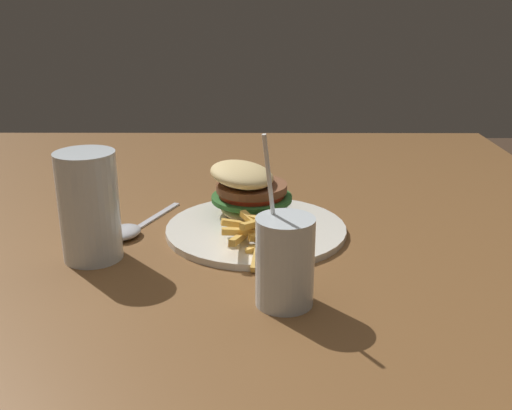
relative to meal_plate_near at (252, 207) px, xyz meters
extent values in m
cube|color=brown|center=(-0.14, 0.10, -0.05)|extent=(1.57, 1.35, 0.03)
cylinder|color=brown|center=(0.58, -0.51, -0.44)|extent=(0.06, 0.06, 0.74)
cylinder|color=silver|center=(-0.03, -0.01, -0.03)|extent=(0.27, 0.27, 0.01)
ellipsoid|color=#E0C17F|center=(0.03, 0.00, -0.01)|extent=(0.13, 0.11, 0.02)
cylinder|color=#2D6628|center=(0.03, 0.00, 0.01)|extent=(0.13, 0.13, 0.01)
cylinder|color=red|center=(0.03, 0.00, 0.01)|extent=(0.11, 0.11, 0.01)
cylinder|color=brown|center=(0.03, 0.00, 0.02)|extent=(0.12, 0.12, 0.01)
ellipsoid|color=#E0C17F|center=(0.03, 0.02, 0.05)|extent=(0.13, 0.11, 0.05)
cube|color=gold|center=(-0.09, 0.00, 0.00)|extent=(0.02, 0.08, 0.01)
cube|color=gold|center=(-0.08, -0.01, 0.00)|extent=(0.08, 0.05, 0.02)
cube|color=gold|center=(-0.11, 0.02, -0.01)|extent=(0.09, 0.02, 0.03)
cube|color=gold|center=(-0.06, 0.01, -0.01)|extent=(0.02, 0.06, 0.02)
cube|color=gold|center=(-0.06, -0.03, -0.01)|extent=(0.04, 0.07, 0.03)
cube|color=gold|center=(-0.12, -0.02, -0.01)|extent=(0.01, 0.06, 0.03)
cube|color=gold|center=(-0.08, -0.02, 0.01)|extent=(0.06, 0.06, 0.01)
cube|color=gold|center=(-0.04, -0.04, -0.02)|extent=(0.02, 0.07, 0.02)
cube|color=gold|center=(-0.13, -0.01, -0.02)|extent=(0.07, 0.02, 0.03)
cube|color=gold|center=(-0.09, -0.03, -0.01)|extent=(0.03, 0.06, 0.01)
cube|color=gold|center=(-0.12, -0.03, -0.01)|extent=(0.04, 0.06, 0.02)
cube|color=gold|center=(-0.08, -0.01, 0.00)|extent=(0.06, 0.05, 0.02)
cube|color=gold|center=(-0.07, -0.03, -0.01)|extent=(0.08, 0.03, 0.02)
cube|color=gold|center=(-0.05, 0.01, -0.01)|extent=(0.06, 0.06, 0.03)
cylinder|color=silver|center=(-0.12, 0.22, 0.04)|extent=(0.08, 0.08, 0.15)
cylinder|color=#B26B19|center=(-0.12, 0.22, 0.03)|extent=(0.07, 0.07, 0.12)
cylinder|color=silver|center=(-0.24, -0.04, 0.02)|extent=(0.07, 0.07, 0.11)
cylinder|color=orange|center=(-0.24, -0.04, 0.02)|extent=(0.06, 0.06, 0.09)
cylinder|color=white|center=(-0.23, -0.03, 0.07)|extent=(0.03, 0.03, 0.20)
ellipsoid|color=silver|center=(-0.05, 0.19, -0.02)|extent=(0.07, 0.07, 0.02)
cube|color=silver|center=(0.04, 0.16, -0.03)|extent=(0.13, 0.06, 0.00)
camera|label=1|loc=(-0.87, -0.01, 0.31)|focal=42.00mm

